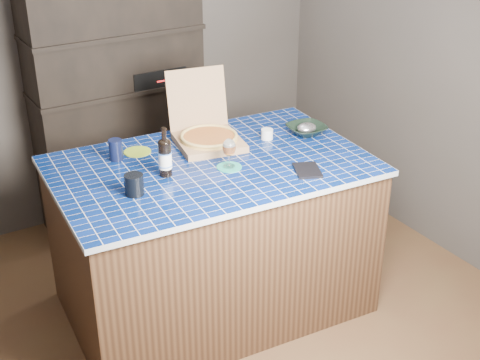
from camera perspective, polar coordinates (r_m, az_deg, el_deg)
room at (r=3.50m, az=-1.28°, el=4.13°), size 3.50×3.50×3.50m
shelving_unit at (r=4.92m, az=-10.28°, el=6.20°), size 1.20×0.41×1.80m
kitchen_island at (r=4.02m, az=-2.35°, el=-4.84°), size 1.85×1.25×0.97m
pizza_box at (r=4.02m, az=-2.78°, el=3.85°), size 0.45×0.51×0.41m
mead_bottle at (r=3.63m, az=-6.42°, el=1.98°), size 0.08×0.08×0.28m
teal_trivet at (r=3.74m, az=-0.92°, el=1.11°), size 0.14×0.14×0.01m
wine_glass at (r=3.69m, az=-0.94°, el=2.75°), size 0.08×0.08×0.17m
tumbler at (r=3.47m, az=-9.03°, el=-0.39°), size 0.10×0.10×0.11m
dvd_case at (r=3.71m, az=5.77°, el=0.83°), size 0.20×0.23×0.01m
bowl at (r=4.19m, az=5.70°, el=4.30°), size 0.24×0.24×0.06m
foil_contents at (r=4.19m, az=5.71°, el=4.44°), size 0.13×0.11×0.06m
white_jar at (r=4.10m, az=2.32°, el=3.93°), size 0.07×0.07×0.06m
navy_cup at (r=3.88m, az=-10.56°, el=2.55°), size 0.08×0.08×0.12m
green_trivet at (r=3.97m, az=-8.75°, el=2.41°), size 0.16×0.16×0.01m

